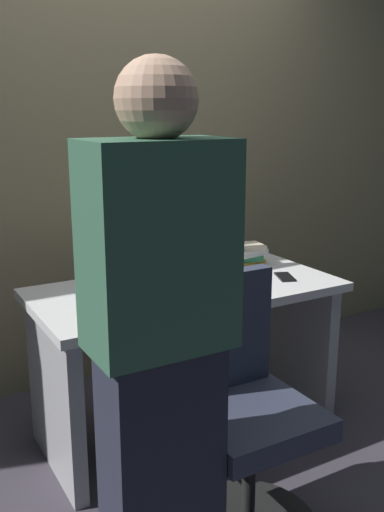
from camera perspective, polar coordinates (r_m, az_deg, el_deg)
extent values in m
plane|color=#3D3842|center=(2.92, -0.51, -16.66)|extent=(9.00, 9.00, 0.00)
cube|color=#8C7F5B|center=(3.25, -7.92, 14.14)|extent=(6.40, 0.10, 3.00)
cube|color=white|center=(2.63, -0.54, -3.36)|extent=(1.39, 0.69, 0.04)
cube|color=#B2B2B7|center=(2.54, -13.40, -13.26)|extent=(0.06, 0.61, 0.69)
cube|color=#B2B2B7|center=(3.09, 9.86, -7.95)|extent=(0.06, 0.61, 0.69)
cylinder|color=black|center=(2.22, 5.62, -20.87)|extent=(0.05, 0.05, 0.39)
cube|color=#33384C|center=(2.10, 5.78, -15.61)|extent=(0.44, 0.44, 0.08)
cube|color=#33384C|center=(2.13, 2.97, -7.35)|extent=(0.40, 0.06, 0.44)
cube|color=#262838|center=(1.87, -2.99, -20.89)|extent=(0.34, 0.20, 0.85)
cube|color=#38664C|center=(1.57, -3.33, 0.90)|extent=(0.40, 0.24, 0.58)
sphere|color=tan|center=(1.53, -3.55, 15.21)|extent=(0.22, 0.22, 0.22)
cube|color=silver|center=(2.77, -1.59, -1.83)|extent=(0.20, 0.15, 0.02)
cube|color=silver|center=(2.76, -1.60, -0.87)|extent=(0.04, 0.03, 0.08)
cube|color=silver|center=(2.71, -1.63, 3.63)|extent=(0.54, 0.05, 0.36)
cube|color=black|center=(2.69, -1.47, 3.57)|extent=(0.50, 0.02, 0.32)
cube|color=#262626|center=(2.48, -0.31, -3.75)|extent=(0.43, 0.14, 0.02)
ellipsoid|color=black|center=(2.63, 5.99, -2.59)|extent=(0.06, 0.10, 0.03)
cylinder|color=#D84C3F|center=(2.36, -6.70, -3.89)|extent=(0.08, 0.08, 0.09)
cylinder|color=#3372B2|center=(2.51, -9.90, -2.79)|extent=(0.08, 0.08, 0.09)
cube|color=gold|center=(2.98, 5.15, -0.60)|extent=(0.20, 0.15, 0.02)
cube|color=#338C59|center=(2.98, 5.18, -0.11)|extent=(0.17, 0.15, 0.03)
cube|color=white|center=(2.97, 5.16, 0.45)|extent=(0.21, 0.18, 0.03)
cube|color=beige|center=(2.96, 5.37, 0.94)|extent=(0.19, 0.16, 0.02)
cube|color=black|center=(2.78, 9.15, -2.04)|extent=(0.12, 0.16, 0.01)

